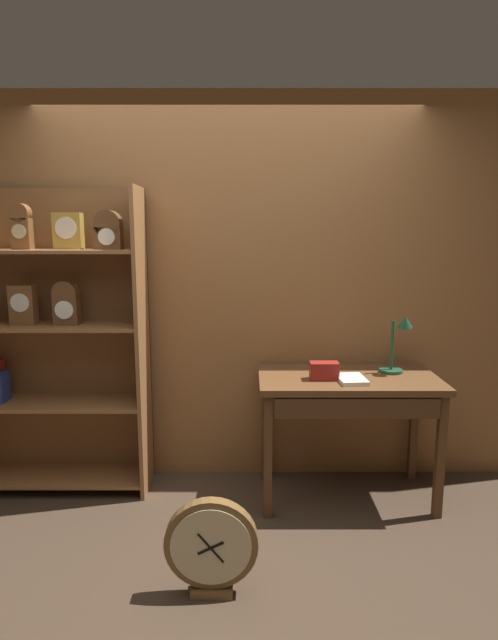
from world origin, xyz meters
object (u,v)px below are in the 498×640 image
object	(u,v)px
workbench	(348,394)
toolbox_small	(324,371)
desk_lamp	(398,343)
bookshelf	(49,337)
round_clock_large	(211,546)
open_repair_manual	(351,379)

from	to	relation	value
workbench	toolbox_small	bearing A→B (deg)	-166.21
desk_lamp	bookshelf	bearing A→B (deg)	177.98
bookshelf	round_clock_large	distance (m)	1.73
workbench	desk_lamp	world-z (taller)	desk_lamp
bookshelf	round_clock_large	xyz separation A→B (m)	(1.12, -1.06, -0.78)
bookshelf	toolbox_small	bearing A→B (deg)	-6.97
workbench	desk_lamp	distance (m)	0.46
open_repair_manual	round_clock_large	distance (m)	1.27
workbench	desk_lamp	xyz separation A→B (m)	(0.32, 0.10, 0.31)
bookshelf	workbench	bearing A→B (deg)	-5.20
bookshelf	desk_lamp	xyz separation A→B (m)	(2.25, -0.08, -0.02)
workbench	round_clock_large	world-z (taller)	workbench
round_clock_large	desk_lamp	bearing A→B (deg)	41.20
workbench	open_repair_manual	distance (m)	0.15
round_clock_large	open_repair_manual	bearing A→B (deg)	45.30
workbench	round_clock_large	xyz separation A→B (m)	(-0.80, -0.89, -0.45)
desk_lamp	toolbox_small	world-z (taller)	desk_lamp
bookshelf	workbench	distance (m)	1.96
round_clock_large	toolbox_small	bearing A→B (deg)	53.07
desk_lamp	open_repair_manual	size ratio (longest dim) A/B	1.77
desk_lamp	round_clock_large	bearing A→B (deg)	-138.80
bookshelf	open_repair_manual	size ratio (longest dim) A/B	9.00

